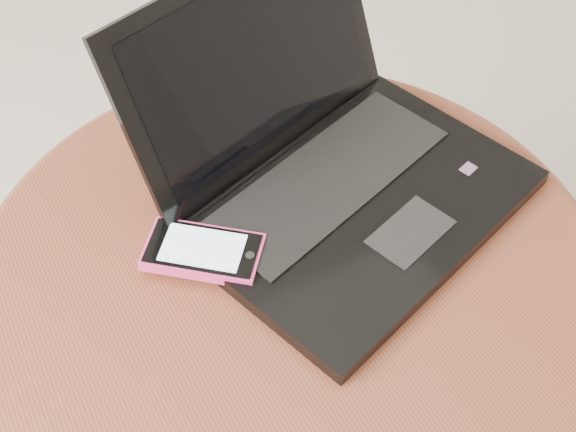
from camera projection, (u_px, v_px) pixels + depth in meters
table at (290, 327)px, 0.91m from camera, size 0.70×0.70×0.55m
laptop at (331, 164)px, 0.86m from camera, size 0.45×0.43×0.23m
phone_black at (214, 250)px, 0.83m from camera, size 0.13×0.12×0.01m
phone_pink at (203, 252)px, 0.81m from camera, size 0.14×0.13×0.01m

